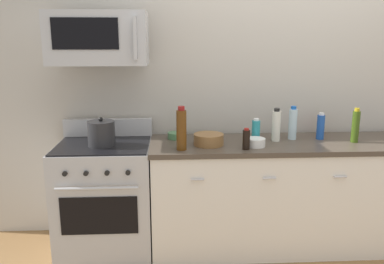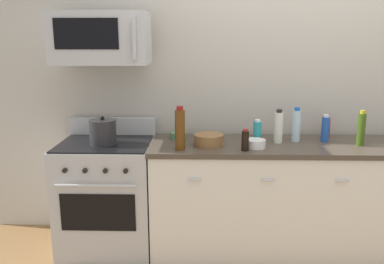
% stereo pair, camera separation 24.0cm
% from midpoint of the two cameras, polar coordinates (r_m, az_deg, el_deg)
% --- Properties ---
extents(ground_plane, '(6.55, 6.55, 0.00)m').
position_cam_midpoint_polar(ground_plane, '(3.66, 15.88, -15.73)').
color(ground_plane, olive).
extents(back_wall, '(5.45, 0.10, 2.70)m').
position_cam_midpoint_polar(back_wall, '(3.64, 15.63, 6.57)').
color(back_wall, '#B7B2A8').
rests_on(back_wall, ground_plane).
extents(counter_unit, '(2.36, 0.66, 0.92)m').
position_cam_midpoint_polar(counter_unit, '(3.46, 16.37, -9.04)').
color(counter_unit, silver).
rests_on(counter_unit, ground_plane).
extents(range_oven, '(0.76, 0.69, 1.07)m').
position_cam_midpoint_polar(range_oven, '(3.41, -10.12, -8.86)').
color(range_oven, '#B7BABF').
rests_on(range_oven, ground_plane).
extents(microwave, '(0.74, 0.44, 0.40)m').
position_cam_midpoint_polar(microwave, '(3.21, -10.89, 13.17)').
color(microwave, '#B7BABF').
extents(bottle_hot_sauce_red, '(0.05, 0.05, 0.17)m').
position_cam_midpoint_polar(bottle_hot_sauce_red, '(3.61, 20.75, 0.53)').
color(bottle_hot_sauce_red, '#B21914').
rests_on(bottle_hot_sauce_red, countertop_slab).
extents(bottle_wine_amber, '(0.08, 0.08, 0.34)m').
position_cam_midpoint_polar(bottle_wine_amber, '(2.98, 0.55, 0.40)').
color(bottle_wine_amber, '#59330F').
rests_on(bottle_wine_amber, countertop_slab).
extents(bottle_water_clear, '(0.07, 0.07, 0.28)m').
position_cam_midpoint_polar(bottle_water_clear, '(3.38, 16.83, 0.92)').
color(bottle_water_clear, silver).
rests_on(bottle_water_clear, countertop_slab).
extents(bottle_soy_sauce_dark, '(0.06, 0.06, 0.17)m').
position_cam_midpoint_polar(bottle_soy_sauce_dark, '(3.01, 9.98, -1.24)').
color(bottle_soy_sauce_dark, black).
rests_on(bottle_soy_sauce_dark, countertop_slab).
extents(bottle_vinegar_white, '(0.07, 0.07, 0.28)m').
position_cam_midpoint_polar(bottle_vinegar_white, '(3.29, 14.46, 0.70)').
color(bottle_vinegar_white, silver).
rests_on(bottle_vinegar_white, countertop_slab).
extents(bottle_soda_blue, '(0.06, 0.06, 0.23)m').
position_cam_midpoint_polar(bottle_soda_blue, '(3.44, 20.64, 0.41)').
color(bottle_soda_blue, '#1E4CA5').
rests_on(bottle_soda_blue, countertop_slab).
extents(bottle_olive_oil, '(0.06, 0.06, 0.28)m').
position_cam_midpoint_polar(bottle_olive_oil, '(3.42, 25.16, 0.39)').
color(bottle_olive_oil, '#385114').
rests_on(bottle_olive_oil, countertop_slab).
extents(bottle_dish_soap, '(0.07, 0.07, 0.20)m').
position_cam_midpoint_polar(bottle_dish_soap, '(3.23, 11.53, -0.03)').
color(bottle_dish_soap, teal).
rests_on(bottle_dish_soap, countertop_slab).
extents(bowl_wooden_salad, '(0.24, 0.24, 0.09)m').
position_cam_midpoint_polar(bowl_wooden_salad, '(3.13, 4.61, -1.09)').
color(bowl_wooden_salad, brown).
rests_on(bowl_wooden_salad, countertop_slab).
extents(bowl_green_glaze, '(0.15, 0.15, 0.05)m').
position_cam_midpoint_polar(bowl_green_glaze, '(3.35, 0.07, -0.46)').
color(bowl_green_glaze, '#477A4C').
rests_on(bowl_green_glaze, countertop_slab).
extents(bowl_white_ceramic, '(0.16, 0.16, 0.07)m').
position_cam_midpoint_polar(bowl_white_ceramic, '(3.12, 11.34, -1.64)').
color(bowl_white_ceramic, white).
rests_on(bowl_white_ceramic, countertop_slab).
extents(stockpot, '(0.21, 0.21, 0.23)m').
position_cam_midpoint_polar(stockpot, '(3.20, -10.70, 0.00)').
color(stockpot, '#262628').
rests_on(stockpot, range_oven).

